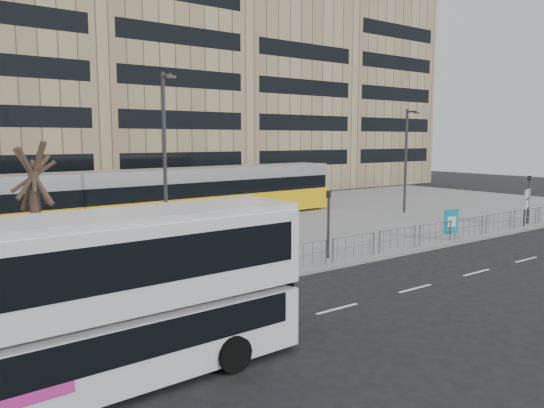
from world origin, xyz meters
TOP-DOWN VIEW (x-y plane):
  - ground at (0.00, 0.00)m, footprint 120.00×120.00m
  - plaza at (0.00, 12.00)m, footprint 64.00×24.00m
  - kerb at (0.00, 0.05)m, footprint 64.00×0.25m
  - building_row at (1.55, 34.27)m, footprint 70.40×18.40m
  - pedestrian_barrier at (2.00, 0.50)m, footprint 32.07×0.07m
  - road_markings at (1.00, -4.00)m, footprint 62.00×0.12m
  - double_decker_bus at (-14.19, -4.96)m, footprint 9.93×2.83m
  - tram at (-5.02, 14.50)m, footprint 30.03×4.63m
  - station_sign at (15.00, 0.80)m, footprint 1.86×0.74m
  - ad_panel at (6.69, 0.54)m, footprint 0.87×0.31m
  - pedestrian at (-6.90, 2.18)m, footprint 0.67×0.82m
  - traffic_light_west at (-1.61, 1.23)m, footprint 0.19×0.22m
  - traffic_light_east at (15.30, 0.90)m, footprint 0.20×0.23m
  - lamp_post_west at (-6.74, 7.21)m, footprint 0.45×1.04m
  - lamp_post_east at (13.19, 8.99)m, footprint 0.45×1.04m
  - bare_tree at (-12.51, 7.97)m, footprint 4.80×4.80m

SIDE VIEW (x-z plane):
  - ground at x=0.00m, z-range 0.00..0.00m
  - road_markings at x=1.00m, z-range 0.00..0.01m
  - kerb at x=0.00m, z-range -0.01..0.16m
  - plaza at x=0.00m, z-range 0.00..0.15m
  - pedestrian_barrier at x=2.00m, z-range 0.43..1.53m
  - pedestrian at x=-6.90m, z-range 0.15..2.09m
  - ad_panel at x=6.69m, z-range 0.30..1.96m
  - station_sign at x=15.00m, z-range 0.58..2.83m
  - tram at x=-5.02m, z-range 0.16..3.68m
  - traffic_light_west at x=-1.61m, z-range 0.57..3.67m
  - traffic_light_east at x=15.30m, z-range 0.57..3.67m
  - double_decker_bus at x=-14.19m, z-range 0.16..4.10m
  - lamp_post_east at x=13.19m, z-range 0.52..8.07m
  - lamp_post_west at x=-6.74m, z-range 0.53..9.07m
  - bare_tree at x=-12.51m, z-range 1.77..9.39m
  - building_row at x=1.55m, z-range -2.69..28.51m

